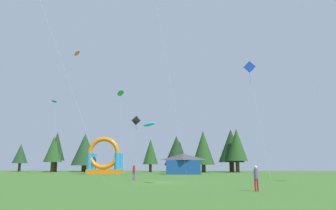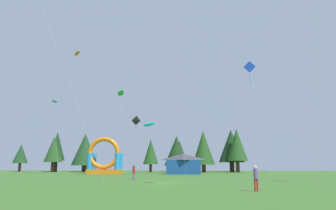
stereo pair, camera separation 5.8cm
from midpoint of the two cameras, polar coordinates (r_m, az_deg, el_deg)
ground_plane at (r=33.41m, az=-1.16°, el=-13.88°), size 120.00×120.00×0.00m
kite_orange_parafoil at (r=56.82m, az=-16.09°, el=8.91°), size 5.59×7.25×20.99m
kite_green_parafoil at (r=67.35m, az=-8.52°, el=2.13°), size 3.22×5.10×17.37m
kite_black_diamond at (r=51.30m, az=-5.72°, el=-2.95°), size 2.65×1.24×9.28m
kite_blue_diamond at (r=46.35m, az=14.59°, el=6.45°), size 2.09×2.61×15.93m
kite_cyan_parafoil at (r=53.90m, az=-3.39°, el=-3.50°), size 2.90×2.66×9.10m
kite_teal_parafoil at (r=69.91m, az=-19.82°, el=0.63°), size 4.33×4.46×15.33m
person_far_side at (r=38.21m, az=-6.15°, el=-11.82°), size 0.36×0.36×1.79m
person_left_edge at (r=23.79m, az=15.65°, el=-12.26°), size 0.35×0.35×1.79m
inflatable_yellow_castle at (r=63.25m, az=-11.40°, el=-9.82°), size 6.44×3.76×7.08m
festival_tent at (r=60.54m, az=2.87°, el=-10.58°), size 6.32×3.65×3.85m
tree_row_0 at (r=89.89m, az=-25.06°, el=-7.99°), size 3.72×3.72×6.96m
tree_row_1 at (r=83.91m, az=-19.41°, el=-7.06°), size 4.01×4.01×9.83m
tree_row_2 at (r=81.58m, az=-19.96°, el=-7.57°), size 4.30×4.30×8.46m
tree_row_3 at (r=81.77m, az=-14.77°, el=-7.78°), size 6.40×6.40×9.41m
tree_row_4 at (r=76.85m, az=-3.13°, el=-8.44°), size 3.69×3.69×7.87m
tree_row_5 at (r=78.34m, az=1.59°, el=-8.27°), size 5.97×5.97×8.72m
tree_row_6 at (r=78.50m, az=2.21°, el=-8.36°), size 3.24×3.24×7.47m
tree_row_7 at (r=75.24m, az=6.44°, el=-7.69°), size 5.23×5.23×9.66m
tree_row_8 at (r=78.81m, az=11.39°, el=-7.27°), size 6.26×6.26×10.23m
tree_row_9 at (r=76.08m, az=12.37°, el=-7.04°), size 4.83×4.83×10.15m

